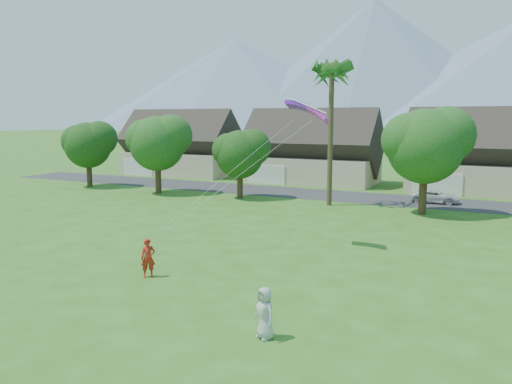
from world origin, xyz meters
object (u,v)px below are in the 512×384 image
Objects in this scene: kite_flyer at (148,258)px; parafoil_kite at (308,109)px; parked_car at (435,196)px; watcher at (265,313)px.

parafoil_kite is at bearing 18.52° from kite_flyer.
parafoil_kite reaches higher than kite_flyer.
kite_flyer reaches higher than parked_car.
watcher is 0.70× the size of parafoil_kite.
parafoil_kite is (4.79, 8.99, 7.28)m from kite_flyer.
watcher is at bearing -75.56° from parafoil_kite.
parked_car is (1.70, 32.37, -0.33)m from watcher.
kite_flyer is 8.81m from watcher.
kite_flyer is 0.44× the size of parked_car.
watcher is (8.04, -3.62, -0.03)m from kite_flyer.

